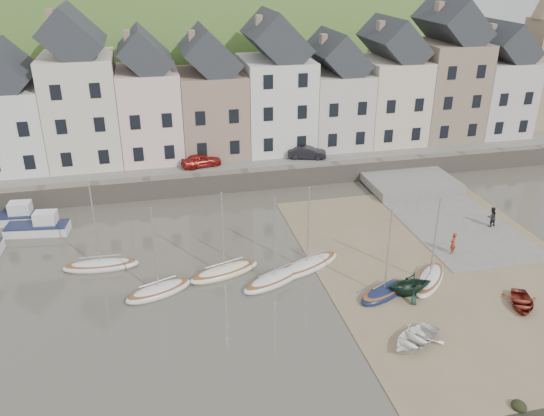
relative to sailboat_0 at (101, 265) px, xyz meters
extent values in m
plane|color=#484338|center=(12.27, -5.30, -0.26)|extent=(160.00, 160.00, 0.00)
cube|color=#416026|center=(12.27, 26.70, 0.49)|extent=(90.00, 30.00, 1.50)
cube|color=slate|center=(12.27, 15.20, 1.29)|extent=(70.00, 7.00, 0.10)
cube|color=slate|center=(12.27, 11.70, 0.64)|extent=(70.00, 1.20, 1.80)
cube|color=#7B644B|center=(23.27, -5.30, -0.23)|extent=(18.00, 26.00, 0.06)
cube|color=slate|center=(27.27, 2.70, -0.20)|extent=(8.00, 18.00, 0.12)
ellipsoid|color=#416026|center=(7.27, 54.70, -18.26)|extent=(134.40, 84.00, 84.00)
cube|color=silver|center=(-7.78, 18.70, 4.99)|extent=(5.80, 8.00, 7.50)
cube|color=beige|center=(-1.63, 18.70, 6.24)|extent=(6.40, 8.00, 10.00)
cube|color=gray|center=(-3.23, 18.70, 14.47)|extent=(0.60, 0.90, 1.40)
cube|color=beige|center=(4.42, 18.70, 5.49)|extent=(5.60, 8.00, 8.50)
cube|color=gray|center=(3.02, 18.70, 12.56)|extent=(0.60, 0.90, 1.40)
cube|color=#89715E|center=(10.37, 18.70, 5.24)|extent=(6.20, 8.00, 8.00)
cube|color=gray|center=(8.82, 18.70, 12.36)|extent=(0.60, 0.90, 1.40)
cube|color=silver|center=(16.82, 18.70, 5.74)|extent=(6.60, 8.00, 9.00)
cube|color=gray|center=(15.17, 18.70, 13.57)|extent=(0.60, 0.90, 1.40)
cube|color=beige|center=(23.07, 18.70, 4.99)|extent=(5.80, 8.00, 7.50)
cube|color=gray|center=(21.62, 18.70, 11.66)|extent=(0.60, 0.90, 1.40)
cube|color=beige|center=(29.02, 18.70, 5.49)|extent=(6.00, 8.00, 8.50)
cube|color=gray|center=(27.52, 18.70, 12.76)|extent=(0.60, 0.90, 1.40)
cube|color=#83705E|center=(35.27, 18.70, 6.24)|extent=(6.40, 8.00, 10.00)
cube|color=gray|center=(33.67, 18.70, 14.47)|extent=(0.60, 0.90, 1.40)
cube|color=#BCB7AE|center=(41.42, 18.70, 5.24)|extent=(5.80, 8.00, 8.00)
cube|color=gray|center=(39.97, 18.70, 12.16)|extent=(0.60, 0.90, 1.40)
cube|color=#997F60|center=(46.82, 18.70, 7.24)|extent=(3.50, 3.50, 12.00)
ellipsoid|color=silver|center=(0.00, 0.00, -0.06)|extent=(5.22, 1.76, 0.84)
ellipsoid|color=brown|center=(0.00, 0.00, 0.16)|extent=(4.81, 1.60, 0.20)
cylinder|color=#B2B5B7|center=(0.00, 0.00, 3.04)|extent=(0.10, 0.10, 5.60)
cylinder|color=#B2B5B7|center=(0.00, 0.00, 0.69)|extent=(2.84, 0.22, 0.08)
ellipsoid|color=silver|center=(3.73, -4.14, -0.06)|extent=(4.66, 3.00, 0.84)
ellipsoid|color=brown|center=(3.73, -4.14, 0.16)|extent=(4.28, 2.74, 0.20)
cylinder|color=#B2B5B7|center=(3.73, -4.14, 3.04)|extent=(0.10, 0.10, 5.60)
cylinder|color=#B2B5B7|center=(3.73, -4.14, 0.69)|extent=(2.30, 0.96, 0.08)
ellipsoid|color=beige|center=(8.16, -2.77, -0.06)|extent=(5.25, 2.98, 0.84)
ellipsoid|color=brown|center=(8.16, -2.77, 0.16)|extent=(4.83, 2.72, 0.20)
cylinder|color=#B2B5B7|center=(8.16, -2.77, 3.04)|extent=(0.10, 0.10, 5.60)
cylinder|color=#B2B5B7|center=(8.16, -2.77, 0.69)|extent=(2.66, 0.93, 0.08)
ellipsoid|color=silver|center=(11.24, -4.49, -0.06)|extent=(5.14, 3.56, 0.84)
ellipsoid|color=brown|center=(11.24, -4.49, 0.16)|extent=(4.72, 3.26, 0.20)
cylinder|color=#B2B5B7|center=(11.24, -4.49, 3.04)|extent=(0.10, 0.10, 5.60)
cylinder|color=#B2B5B7|center=(11.24, -4.49, 0.69)|extent=(2.50, 1.29, 0.08)
ellipsoid|color=silver|center=(13.81, -3.29, -0.06)|extent=(5.68, 3.81, 0.84)
ellipsoid|color=brown|center=(13.81, -3.29, 0.16)|extent=(5.22, 3.49, 0.20)
cylinder|color=#B2B5B7|center=(13.81, -3.29, 3.04)|extent=(0.10, 0.10, 5.60)
cylinder|color=#B2B5B7|center=(13.81, -3.29, 0.69)|extent=(2.80, 1.43, 0.08)
ellipsoid|color=#121A3A|center=(17.66, -7.51, -0.06)|extent=(4.36, 3.26, 0.84)
ellipsoid|color=brown|center=(17.66, -7.51, 0.16)|extent=(4.00, 2.98, 0.20)
cylinder|color=#B2B5B7|center=(17.66, -7.51, 3.04)|extent=(0.10, 0.10, 5.60)
cylinder|color=#B2B5B7|center=(17.66, -7.51, 0.69)|extent=(2.05, 1.14, 0.08)
ellipsoid|color=silver|center=(21.17, -6.81, -0.06)|extent=(4.28, 4.57, 0.84)
ellipsoid|color=brown|center=(21.17, -6.81, 0.16)|extent=(3.92, 4.19, 0.20)
cylinder|color=#B2B5B7|center=(21.17, -6.81, 3.04)|extent=(0.10, 0.10, 5.60)
cylinder|color=#B2B5B7|center=(21.17, -6.81, 0.69)|extent=(1.79, 2.02, 0.08)
cube|color=silver|center=(-5.01, 6.60, 0.09)|extent=(4.89, 2.32, 0.70)
cube|color=#121A3A|center=(-5.01, 6.60, 0.46)|extent=(4.81, 2.35, 0.08)
cube|color=silver|center=(-4.31, 6.69, 0.94)|extent=(1.79, 1.41, 1.00)
cube|color=silver|center=(-7.25, 9.02, 0.09)|extent=(4.90, 2.09, 0.70)
cube|color=#121A3A|center=(-7.25, 9.02, 0.46)|extent=(4.81, 2.13, 0.08)
cube|color=silver|center=(-6.54, 9.08, 0.94)|extent=(1.76, 1.33, 1.00)
imported|color=white|center=(17.31, -12.50, 0.15)|extent=(4.14, 3.76, 0.70)
imported|color=black|center=(19.21, -7.84, 0.57)|extent=(3.00, 2.62, 1.54)
imported|color=maroon|center=(25.33, -10.63, 0.10)|extent=(3.13, 3.50, 0.60)
imported|color=maroon|center=(24.53, -3.73, 0.68)|extent=(0.71, 0.67, 1.63)
imported|color=black|center=(29.75, -0.43, 0.67)|extent=(0.86, 0.72, 1.62)
imported|color=maroon|center=(8.64, 14.20, 1.97)|extent=(3.92, 2.18, 1.26)
imported|color=black|center=(18.90, 14.20, 1.95)|extent=(3.91, 2.31, 1.22)
ellipsoid|color=black|center=(20.03, -17.99, -0.12)|extent=(0.72, 0.79, 0.47)
camera|label=1|loc=(3.97, -34.99, 19.58)|focal=36.80mm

